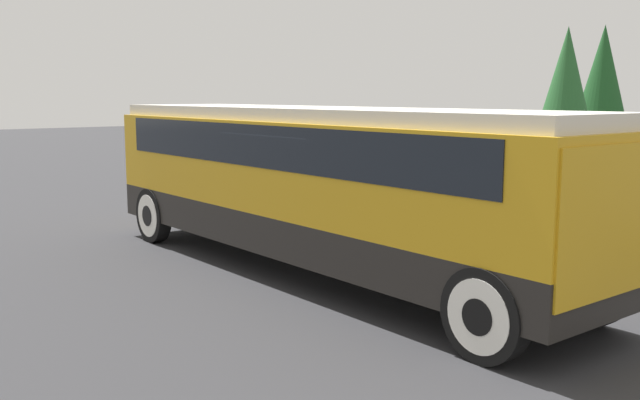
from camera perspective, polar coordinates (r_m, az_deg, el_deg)
ground_plane at (r=12.75m, az=0.00°, el=-5.88°), size 120.00×120.00×0.00m
tour_bus at (r=12.36m, az=0.28°, el=2.09°), size 11.01×2.55×2.93m
parked_car_mid at (r=16.30m, az=17.91°, el=-0.74°), size 4.06×1.97×1.31m
parked_car_far at (r=22.14m, az=9.27°, el=2.02°), size 4.51×1.91×1.43m
tree_left at (r=38.17m, az=21.69°, el=9.46°), size 2.36×2.36×6.55m
tree_center at (r=31.47m, az=19.09°, el=8.91°), size 2.33×2.33×5.94m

